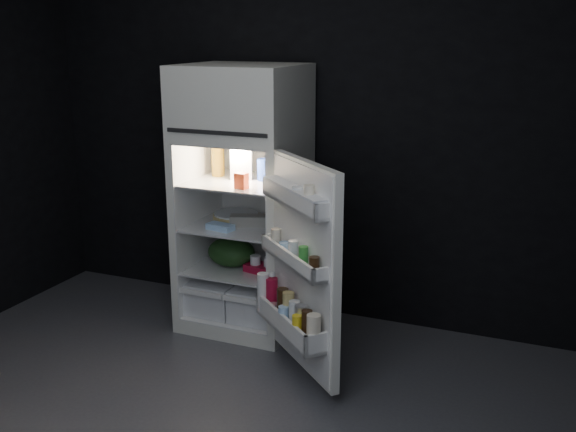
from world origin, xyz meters
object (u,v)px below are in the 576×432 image
at_px(milk_jug, 242,161).
at_px(yogurt_tray, 264,269).
at_px(refrigerator, 245,189).
at_px(egg_carton, 250,221).
at_px(fridge_door, 300,271).

bearing_deg(milk_jug, yogurt_tray, -53.06).
relative_size(refrigerator, egg_carton, 6.69).
distance_m(fridge_door, milk_jug, 1.05).
relative_size(fridge_door, milk_jug, 5.08).
relative_size(fridge_door, egg_carton, 4.59).
xyz_separation_m(refrigerator, fridge_door, (0.65, -0.63, -0.28)).
relative_size(milk_jug, egg_carton, 0.90).
height_order(refrigerator, milk_jug, refrigerator).
xyz_separation_m(egg_carton, yogurt_tray, (0.12, -0.05, -0.31)).
bearing_deg(milk_jug, fridge_door, -65.94).
relative_size(refrigerator, yogurt_tray, 7.22).
bearing_deg(yogurt_tray, fridge_door, -36.08).
bearing_deg(refrigerator, milk_jug, 148.57).
bearing_deg(fridge_door, egg_carton, 135.66).
xyz_separation_m(refrigerator, egg_carton, (0.07, -0.06, -0.19)).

